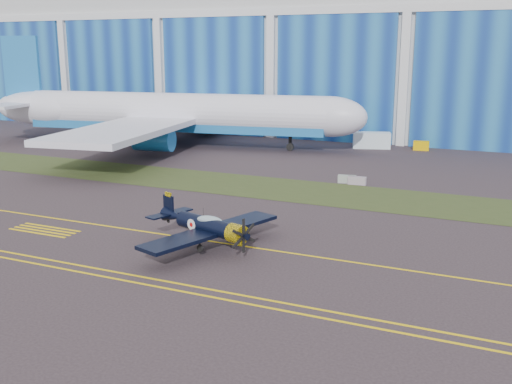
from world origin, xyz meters
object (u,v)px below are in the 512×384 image
at_px(warbird, 206,225).
at_px(jetliner, 173,70).
at_px(shipping_container, 372,140).
at_px(tug, 421,146).

xyz_separation_m(warbird, jetliner, (-28.61, 41.54, 9.69)).
bearing_deg(warbird, shipping_container, 107.90).
bearing_deg(shipping_container, tug, -6.87).
xyz_separation_m(jetliner, tug, (35.66, 11.46, -10.88)).
bearing_deg(shipping_container, warbird, -107.15).
distance_m(warbird, tug, 53.48).
height_order(warbird, tug, warbird).
bearing_deg(shipping_container, jetliner, -177.68).
xyz_separation_m(warbird, tug, (7.05, 53.00, -1.19)).
relative_size(warbird, jetliner, 0.20).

